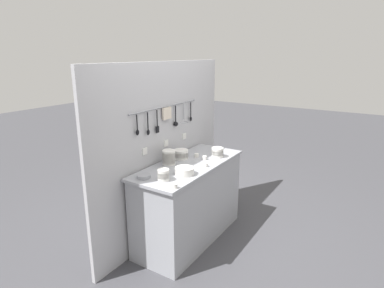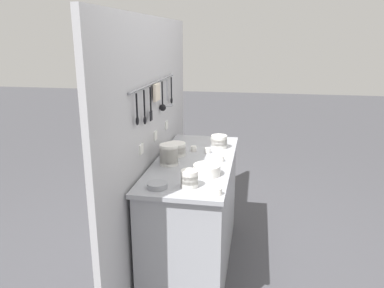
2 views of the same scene
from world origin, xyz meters
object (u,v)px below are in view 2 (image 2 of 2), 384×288
Objects in this scene: cup_edge_far at (194,149)px; cup_centre at (221,159)px; plate_stack at (207,170)px; bowl_stack_wide_centre at (169,155)px; cup_front_left at (208,150)px; cup_beside_plates at (213,140)px; cup_front_right at (218,191)px; bowl_stack_short_front at (219,142)px; steel_mixing_bowl at (157,185)px; bowl_stack_nested_right at (176,149)px; bowl_stack_tall_left at (189,179)px.

cup_centre is at bearing -132.22° from cup_edge_far.
bowl_stack_wide_centre is at bearing 62.07° from plate_stack.
cup_front_left is (0.20, 0.13, 0.00)m from cup_centre.
bowl_stack_wide_centre is 3.14× the size of cup_beside_plates.
plate_stack is 0.56m from cup_edge_far.
bowl_stack_wide_centre reaches higher than plate_stack.
plate_stack is 3.80× the size of cup_front_right.
cup_beside_plates is at bearing 8.23° from cup_front_right.
bowl_stack_short_front is 1.00m from steel_mixing_bowl.
cup_centre is 1.00× the size of cup_beside_plates.
cup_edge_far is at bearing 47.78° from cup_centre.
cup_edge_far is at bearing 19.21° from plate_stack.
bowl_stack_nested_right is 0.50m from cup_beside_plates.
plate_stack is 0.35m from cup_front_right.
bowl_stack_wide_centre is 0.41m from cup_centre.
bowl_stack_nested_right reaches higher than cup_centre.
cup_front_left is at bearing -15.43° from steel_mixing_bowl.
plate_stack reaches higher than cup_front_left.
cup_edge_far is (0.82, -0.10, 0.00)m from steel_mixing_bowl.
bowl_stack_short_front is 0.24m from cup_edge_far.
steel_mixing_bowl is (-0.96, 0.30, -0.04)m from bowl_stack_short_front.
cup_centre is at bearing -147.26° from cup_front_left.
cup_beside_plates is at bearing -1.51° from cup_front_left.
cup_beside_plates is (1.12, -0.23, 0.00)m from steel_mixing_bowl.
plate_stack is (-0.40, -0.31, -0.02)m from bowl_stack_nested_right.
bowl_stack_tall_left reaches higher than cup_front_left.
cup_beside_plates is at bearing -21.17° from bowl_stack_wide_centre.
steel_mixing_bowl is 0.83m from cup_edge_far.
bowl_stack_nested_right is 1.20× the size of bowl_stack_short_front.
bowl_stack_wide_centre is 0.83× the size of plate_stack.
cup_edge_far is 0.13m from cup_front_left.
bowl_stack_wide_centre is 3.14× the size of cup_edge_far.
bowl_stack_wide_centre is 1.19× the size of steel_mixing_bowl.
cup_beside_plates is at bearing -11.49° from steel_mixing_bowl.
cup_beside_plates is at bearing -23.89° from cup_edge_far.
steel_mixing_bowl is at bearing 135.66° from plate_stack.
cup_front_right is at bearing -139.22° from bowl_stack_wide_centre.
bowl_stack_wide_centre is at bearing 161.10° from cup_edge_far.
steel_mixing_bowl is 2.64× the size of cup_front_right.
cup_centre is at bearing -69.59° from bowl_stack_wide_centre.
plate_stack is 0.83m from cup_beside_plates.
plate_stack reaches higher than cup_front_right.
cup_centre is at bearing -172.09° from bowl_stack_short_front.
bowl_stack_tall_left is 2.23× the size of cup_beside_plates.
plate_stack is 3.80× the size of cup_beside_plates.
bowl_stack_nested_right reaches higher than plate_stack.
cup_front_left is at bearing 154.75° from bowl_stack_short_front.
bowl_stack_nested_right is at bearing 76.13° from cup_centre.
bowl_stack_short_front is 2.70× the size of cup_front_left.
bowl_stack_short_front is at bearing -55.96° from cup_edge_far.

